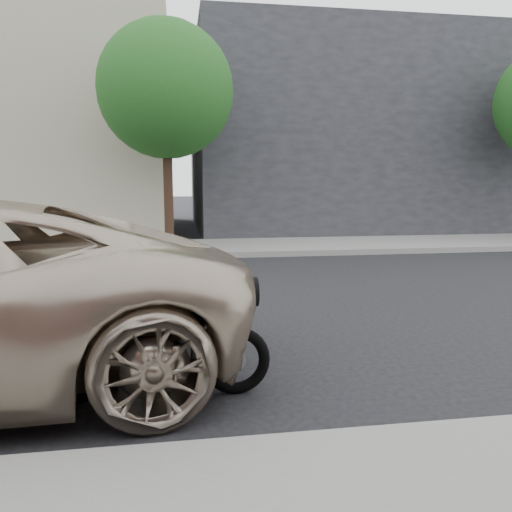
% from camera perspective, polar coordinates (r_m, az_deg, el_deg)
% --- Properties ---
extents(ground, '(120.00, 120.00, 0.00)m').
position_cam_1_polar(ground, '(7.61, 4.93, -5.77)').
color(ground, black).
rests_on(ground, ground).
extents(far_sidewalk, '(44.00, 3.00, 0.15)m').
position_cam_1_polar(far_sidewalk, '(13.89, -1.51, 1.04)').
color(far_sidewalk, gray).
rests_on(far_sidewalk, ground).
extents(far_building_dark, '(16.00, 11.00, 7.00)m').
position_cam_1_polar(far_building_dark, '(22.51, 14.36, 12.36)').
color(far_building_dark, '#29282D').
rests_on(far_building_dark, ground).
extents(street_tree_mid, '(3.40, 3.40, 5.70)m').
position_cam_1_polar(street_tree_mid, '(13.35, -10.27, 18.12)').
color(street_tree_mid, '#372419').
rests_on(street_tree_mid, far_sidewalk).
extents(motorcycle, '(2.00, 0.64, 1.26)m').
position_cam_1_polar(motorcycle, '(4.42, -9.67, -9.04)').
color(motorcycle, black).
rests_on(motorcycle, ground).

